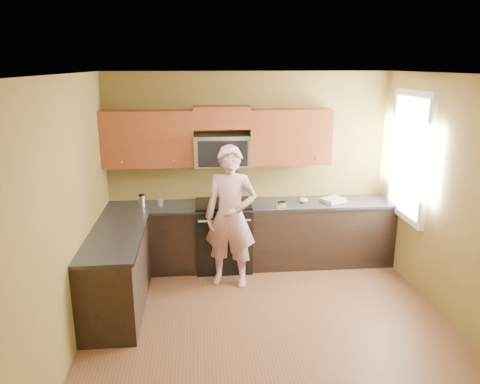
{
  "coord_description": "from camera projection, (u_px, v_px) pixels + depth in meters",
  "views": [
    {
      "loc": [
        -0.73,
        -4.39,
        2.79
      ],
      "look_at": [
        -0.2,
        1.3,
        1.2
      ],
      "focal_mm": 34.5,
      "sensor_mm": 36.0,
      "label": 1
    }
  ],
  "objects": [
    {
      "name": "floor",
      "position": [
        269.0,
        329.0,
        5.03
      ],
      "size": [
        4.0,
        4.0,
        0.0
      ],
      "primitive_type": "plane",
      "color": "brown",
      "rests_on": "ground"
    },
    {
      "name": "stove",
      "position": [
        223.0,
        235.0,
        6.47
      ],
      "size": [
        0.76,
        0.65,
        0.95
      ],
      "primitive_type": null,
      "color": "black",
      "rests_on": "floor"
    },
    {
      "name": "glass_b",
      "position": [
        161.0,
        202.0,
        6.27
      ],
      "size": [
        0.07,
        0.07,
        0.12
      ],
      "primitive_type": "cylinder",
      "rotation": [
        0.0,
        0.0,
        -0.04
      ],
      "color": "silver",
      "rests_on": "countertop_back"
    },
    {
      "name": "wall_front",
      "position": [
        325.0,
        315.0,
        2.75
      ],
      "size": [
        4.0,
        0.0,
        4.0
      ],
      "primitive_type": "plane",
      "rotation": [
        -1.57,
        0.0,
        0.0
      ],
      "color": "brown",
      "rests_on": "ground"
    },
    {
      "name": "wall_left",
      "position": [
        69.0,
        217.0,
        4.49
      ],
      "size": [
        0.0,
        4.0,
        4.0
      ],
      "primitive_type": "plane",
      "rotation": [
        1.57,
        0.0,
        1.57
      ],
      "color": "brown",
      "rests_on": "ground"
    },
    {
      "name": "dish_towel",
      "position": [
        333.0,
        200.0,
        6.48
      ],
      "size": [
        0.38,
        0.35,
        0.05
      ],
      "primitive_type": "cube",
      "rotation": [
        0.0,
        0.0,
        0.5
      ],
      "color": "silver",
      "rests_on": "countertop_back"
    },
    {
      "name": "window",
      "position": [
        410.0,
        156.0,
        5.91
      ],
      "size": [
        0.06,
        1.06,
        1.66
      ],
      "primitive_type": null,
      "color": "white",
      "rests_on": "wall_right"
    },
    {
      "name": "toast_slice",
      "position": [
        280.0,
        206.0,
        6.25
      ],
      "size": [
        0.13,
        0.13,
        0.01
      ],
      "primitive_type": "cube",
      "rotation": [
        0.0,
        0.0,
        0.25
      ],
      "color": "#B27F47",
      "rests_on": "countertop_back"
    },
    {
      "name": "butter_tub",
      "position": [
        282.0,
        206.0,
        6.28
      ],
      "size": [
        0.14,
        0.14,
        0.08
      ],
      "primitive_type": null,
      "rotation": [
        0.0,
        0.0,
        0.38
      ],
      "color": "gold",
      "rests_on": "countertop_back"
    },
    {
      "name": "wall_right",
      "position": [
        459.0,
        206.0,
        4.85
      ],
      "size": [
        0.0,
        4.0,
        4.0
      ],
      "primitive_type": "plane",
      "rotation": [
        1.57,
        0.0,
        -1.57
      ],
      "color": "brown",
      "rests_on": "ground"
    },
    {
      "name": "napkin_b",
      "position": [
        303.0,
        200.0,
        6.44
      ],
      "size": [
        0.13,
        0.14,
        0.07
      ],
      "primitive_type": "ellipsoid",
      "rotation": [
        0.0,
        0.0,
        -0.06
      ],
      "color": "silver",
      "rests_on": "countertop_back"
    },
    {
      "name": "travel_mug",
      "position": [
        142.0,
        207.0,
        6.26
      ],
      "size": [
        0.09,
        0.09,
        0.18
      ],
      "primitive_type": null,
      "rotation": [
        0.0,
        0.0,
        0.1
      ],
      "color": "silver",
      "rests_on": "countertop_back"
    },
    {
      "name": "upper_cab_over_mw",
      "position": [
        221.0,
        117.0,
        6.19
      ],
      "size": [
        0.76,
        0.33,
        0.3
      ],
      "primitive_type": "cube",
      "color": "brown",
      "rests_on": "wall_back"
    },
    {
      "name": "woman",
      "position": [
        231.0,
        217.0,
        5.86
      ],
      "size": [
        0.77,
        0.61,
        1.83
      ],
      "primitive_type": "imported",
      "rotation": [
        0.0,
        0.0,
        -0.29
      ],
      "color": "#D1687B",
      "rests_on": "floor"
    },
    {
      "name": "cabinet_left_run",
      "position": [
        117.0,
        275.0,
        5.33
      ],
      "size": [
        0.6,
        1.6,
        0.88
      ],
      "primitive_type": "cube",
      "color": "black",
      "rests_on": "floor"
    },
    {
      "name": "napkin_a",
      "position": [
        241.0,
        204.0,
        6.26
      ],
      "size": [
        0.12,
        0.13,
        0.06
      ],
      "primitive_type": "ellipsoid",
      "rotation": [
        0.0,
        0.0,
        0.12
      ],
      "color": "silver",
      "rests_on": "countertop_back"
    },
    {
      "name": "upper_cab_right",
      "position": [
        289.0,
        163.0,
        6.45
      ],
      "size": [
        1.12,
        0.33,
        0.75
      ],
      "primitive_type": null,
      "color": "brown",
      "rests_on": "wall_back"
    },
    {
      "name": "upper_cab_left",
      "position": [
        149.0,
        166.0,
        6.27
      ],
      "size": [
        1.22,
        0.33,
        0.75
      ],
      "primitive_type": null,
      "color": "brown",
      "rests_on": "wall_back"
    },
    {
      "name": "ceiling",
      "position": [
        274.0,
        74.0,
        4.3
      ],
      "size": [
        4.0,
        4.0,
        0.0
      ],
      "primitive_type": "plane",
      "rotation": [
        3.14,
        0.0,
        0.0
      ],
      "color": "white",
      "rests_on": "ground"
    },
    {
      "name": "cabinet_back_run",
      "position": [
        251.0,
        236.0,
        6.54
      ],
      "size": [
        4.0,
        0.6,
        0.88
      ],
      "primitive_type": "cube",
      "color": "black",
      "rests_on": "floor"
    },
    {
      "name": "wall_back",
      "position": [
        249.0,
        168.0,
        6.58
      ],
      "size": [
        4.0,
        0.0,
        4.0
      ],
      "primitive_type": "plane",
      "rotation": [
        1.57,
        0.0,
        0.0
      ],
      "color": "brown",
      "rests_on": "ground"
    },
    {
      "name": "countertop_back",
      "position": [
        252.0,
        205.0,
        6.41
      ],
      "size": [
        4.0,
        0.62,
        0.04
      ],
      "primitive_type": "cube",
      "color": "black",
      "rests_on": "cabinet_back_run"
    },
    {
      "name": "countertop_left",
      "position": [
        115.0,
        237.0,
        5.21
      ],
      "size": [
        0.62,
        1.6,
        0.04
      ],
      "primitive_type": "cube",
      "color": "black",
      "rests_on": "cabinet_left_run"
    },
    {
      "name": "frying_pan",
      "position": [
        231.0,
        208.0,
        6.11
      ],
      "size": [
        0.31,
        0.52,
        0.07
      ],
      "primitive_type": null,
      "rotation": [
        0.0,
        0.0,
        -0.04
      ],
      "color": "black",
      "rests_on": "stove"
    },
    {
      "name": "microwave",
      "position": [
        222.0,
        165.0,
        6.33
      ],
      "size": [
        0.76,
        0.4,
        0.42
      ],
      "primitive_type": null,
      "color": "silver",
      "rests_on": "wall_back"
    }
  ]
}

